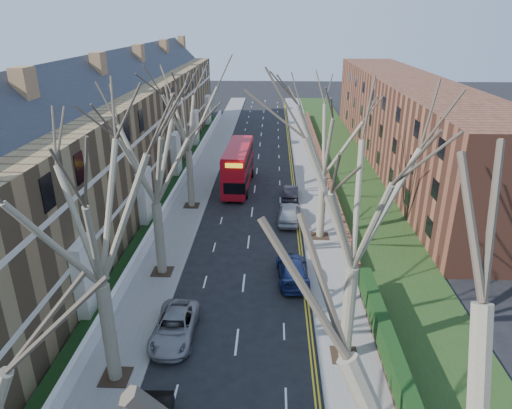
# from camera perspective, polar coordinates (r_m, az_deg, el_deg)

# --- Properties ---
(pavement_left) EXTENTS (3.00, 102.00, 0.12)m
(pavement_left) POSITION_cam_1_polar(r_m,az_deg,el_deg) (53.31, -6.37, 4.32)
(pavement_left) COLOR slate
(pavement_left) RESTS_ON ground
(pavement_right) EXTENTS (3.00, 102.00, 0.12)m
(pavement_right) POSITION_cam_1_polar(r_m,az_deg,el_deg) (52.89, 6.64, 4.17)
(pavement_right) COLOR slate
(pavement_right) RESTS_ON ground
(terrace_left) EXTENTS (9.70, 78.00, 13.60)m
(terrace_left) POSITION_cam_1_polar(r_m,az_deg,el_deg) (46.18, -17.60, 7.66)
(terrace_left) COLOR olive
(terrace_left) RESTS_ON ground
(flats_right) EXTENTS (13.97, 54.00, 10.00)m
(flats_right) POSITION_cam_1_polar(r_m,az_deg,el_deg) (57.49, 18.21, 9.76)
(flats_right) COLOR brown
(flats_right) RESTS_ON ground
(front_wall_left) EXTENTS (0.30, 78.00, 1.00)m
(front_wall_left) POSITION_cam_1_polar(r_m,az_deg,el_deg) (45.98, -9.84, 1.90)
(front_wall_left) COLOR white
(front_wall_left) RESTS_ON ground
(grass_verge_right) EXTENTS (6.00, 102.00, 0.06)m
(grass_verge_right) POSITION_cam_1_polar(r_m,az_deg,el_deg) (53.41, 11.47, 4.14)
(grass_verge_right) COLOR #1C3814
(grass_verge_right) RESTS_ON ground
(tree_left_mid) EXTENTS (10.50, 10.50, 14.71)m
(tree_left_mid) POSITION_cam_1_polar(r_m,az_deg,el_deg) (19.93, -20.15, 0.78)
(tree_left_mid) COLOR #6D654E
(tree_left_mid) RESTS_ON ground
(tree_left_far) EXTENTS (10.15, 10.15, 14.22)m
(tree_left_far) POSITION_cam_1_polar(r_m,az_deg,el_deg) (29.05, -13.00, 7.47)
(tree_left_far) COLOR #6D654E
(tree_left_far) RESTS_ON ground
(tree_left_dist) EXTENTS (10.50, 10.50, 14.71)m
(tree_left_dist) POSITION_cam_1_polar(r_m,az_deg,el_deg) (40.43, -8.76, 12.32)
(tree_left_dist) COLOR #6D654E
(tree_left_dist) RESTS_ON ground
(tree_right_mid) EXTENTS (10.50, 10.50, 14.71)m
(tree_right_mid) POSITION_cam_1_polar(r_m,az_deg,el_deg) (20.69, 12.87, 2.40)
(tree_right_mid) COLOR #6D654E
(tree_right_mid) RESTS_ON ground
(tree_right_far) EXTENTS (10.15, 10.15, 14.22)m
(tree_right_far) POSITION_cam_1_polar(r_m,az_deg,el_deg) (34.12, 8.80, 9.94)
(tree_right_far) COLOR #6D654E
(tree_right_far) RESTS_ON ground
(double_decker_bus) EXTENTS (2.89, 10.19, 4.26)m
(double_decker_bus) POSITION_cam_1_polar(r_m,az_deg,el_deg) (47.13, -2.22, 4.62)
(double_decker_bus) COLOR #A10B17
(double_decker_bus) RESTS_ON ground
(car_left_far) EXTENTS (2.24, 4.83, 1.34)m
(car_left_far) POSITION_cam_1_polar(r_m,az_deg,el_deg) (26.30, -10.13, -14.84)
(car_left_far) COLOR gray
(car_left_far) RESTS_ON ground
(car_right_near) EXTENTS (2.26, 5.06, 1.44)m
(car_right_near) POSITION_cam_1_polar(r_m,az_deg,el_deg) (31.03, 4.60, -8.13)
(car_right_near) COLOR navy
(car_right_near) RESTS_ON ground
(car_right_mid) EXTENTS (2.20, 4.82, 1.60)m
(car_right_mid) POSITION_cam_1_polar(r_m,az_deg,el_deg) (39.48, 4.16, -1.02)
(car_right_mid) COLOR #9FA1A8
(car_right_mid) RESTS_ON ground
(car_right_far) EXTENTS (1.70, 4.02, 1.29)m
(car_right_far) POSITION_cam_1_polar(r_m,az_deg,el_deg) (44.51, 4.36, 1.52)
(car_right_far) COLOR black
(car_right_far) RESTS_ON ground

